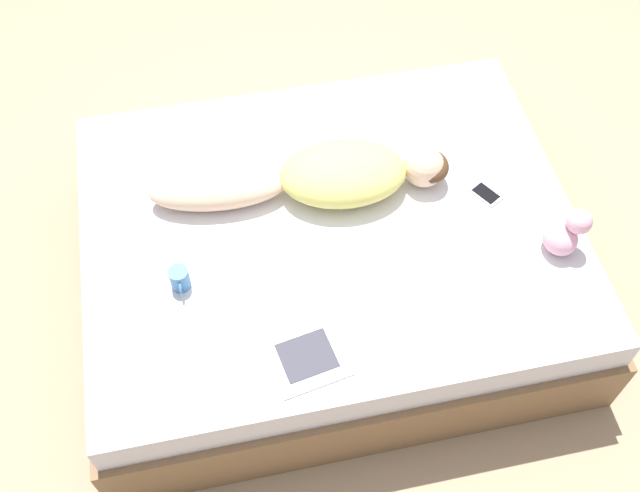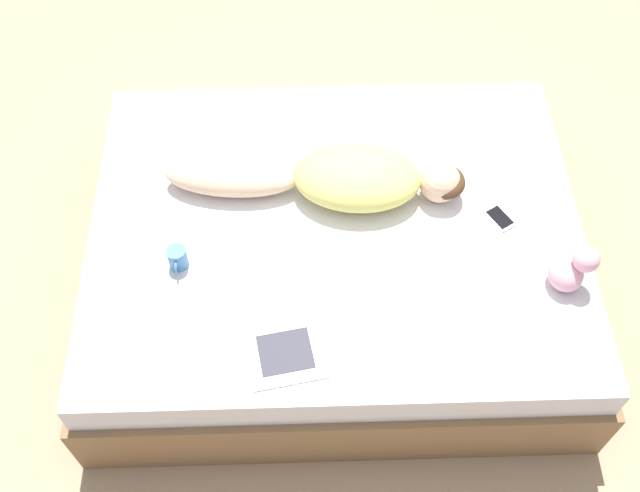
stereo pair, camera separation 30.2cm
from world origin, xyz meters
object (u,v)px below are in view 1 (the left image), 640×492
(open_magazine, at_px, (295,328))
(coffee_mug, at_px, (180,279))
(cell_phone, at_px, (486,194))
(person, at_px, (319,177))

(open_magazine, bearing_deg, coffee_mug, -134.89)
(open_magazine, xyz_separation_m, cell_phone, (-0.48, 0.93, 0.00))
(open_magazine, height_order, coffee_mug, coffee_mug)
(person, relative_size, coffee_mug, 11.23)
(open_magazine, relative_size, cell_phone, 3.72)
(person, height_order, coffee_mug, person)
(person, xyz_separation_m, open_magazine, (0.65, -0.23, -0.08))
(person, bearing_deg, cell_phone, 81.28)
(person, relative_size, cell_phone, 8.37)
(coffee_mug, height_order, cell_phone, coffee_mug)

